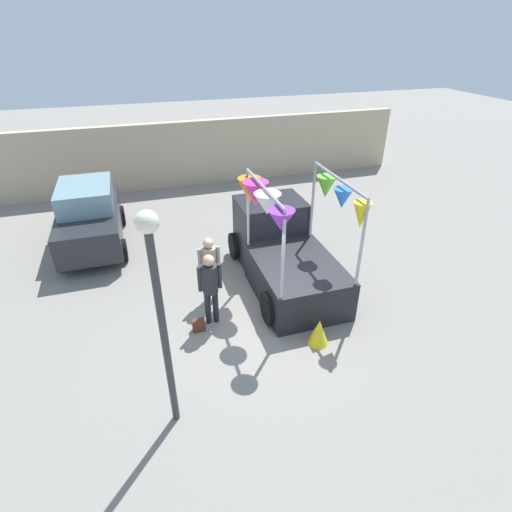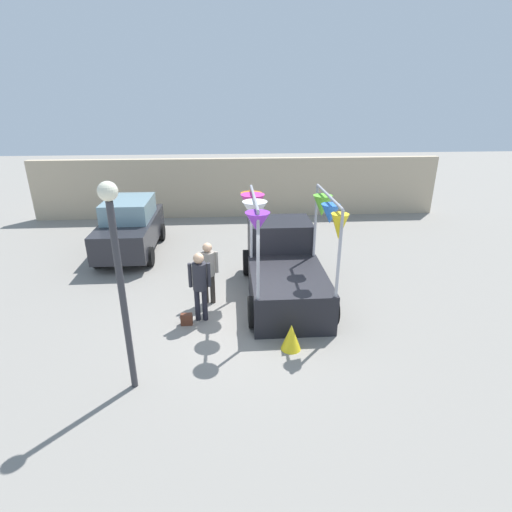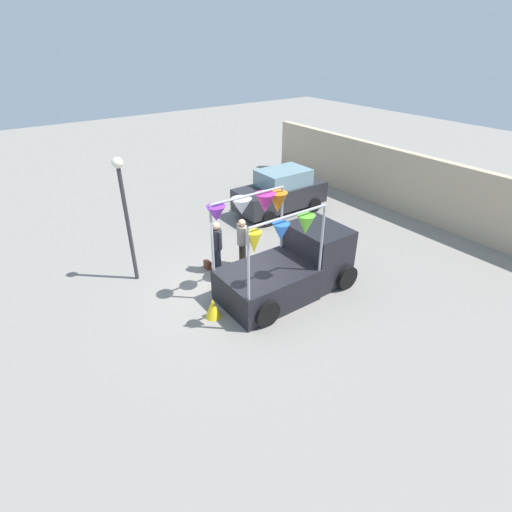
{
  "view_description": "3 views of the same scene",
  "coord_description": "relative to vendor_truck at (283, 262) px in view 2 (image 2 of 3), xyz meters",
  "views": [
    {
      "loc": [
        -2.39,
        -7.12,
        5.96
      ],
      "look_at": [
        0.07,
        0.74,
        1.12
      ],
      "focal_mm": 28.0,
      "sensor_mm": 36.0,
      "label": 1
    },
    {
      "loc": [
        -0.46,
        -8.63,
        5.16
      ],
      "look_at": [
        0.18,
        0.58,
        1.43
      ],
      "focal_mm": 28.0,
      "sensor_mm": 36.0,
      "label": 2
    },
    {
      "loc": [
        8.69,
        -5.55,
        6.92
      ],
      "look_at": [
        0.38,
        0.42,
        1.16
      ],
      "focal_mm": 28.0,
      "sensor_mm": 36.0,
      "label": 3
    }
  ],
  "objects": [
    {
      "name": "folded_kite_bundle_sunflower",
      "position": [
        -0.15,
        -2.71,
        -0.61
      ],
      "size": [
        0.58,
        0.58,
        0.6
      ],
      "primitive_type": "cone",
      "rotation": [
        0.0,
        0.0,
        1.15
      ],
      "color": "yellow",
      "rests_on": "ground"
    },
    {
      "name": "person_customer",
      "position": [
        -2.17,
        -1.34,
        0.16
      ],
      "size": [
        0.53,
        0.34,
        1.77
      ],
      "color": "black",
      "rests_on": "ground"
    },
    {
      "name": "brick_boundary_wall",
      "position": [
        -0.97,
        7.8,
        0.39
      ],
      "size": [
        18.0,
        0.36,
        2.6
      ],
      "primitive_type": "cube",
      "color": "tan",
      "rests_on": "ground"
    },
    {
      "name": "vendor_truck",
      "position": [
        0.0,
        0.0,
        0.0
      ],
      "size": [
        2.47,
        4.08,
        3.02
      ],
      "color": "black",
      "rests_on": "ground"
    },
    {
      "name": "street_lamp",
      "position": [
        -3.31,
        -3.69,
        1.65
      ],
      "size": [
        0.32,
        0.32,
        3.93
      ],
      "color": "#333338",
      "rests_on": "ground"
    },
    {
      "name": "parked_car",
      "position": [
        -4.86,
        3.45,
        0.03
      ],
      "size": [
        1.88,
        4.0,
        1.88
      ],
      "color": "#26262B",
      "rests_on": "ground"
    },
    {
      "name": "ground_plane",
      "position": [
        -0.97,
        -1.35,
        -0.91
      ],
      "size": [
        60.0,
        60.0,
        0.0
      ],
      "primitive_type": "plane",
      "color": "gray"
    },
    {
      "name": "handbag",
      "position": [
        -2.52,
        -1.54,
        -0.77
      ],
      "size": [
        0.28,
        0.16,
        0.28
      ],
      "primitive_type": "cube",
      "color": "#592D1E",
      "rests_on": "ground"
    },
    {
      "name": "person_vendor",
      "position": [
        -2.01,
        -0.47,
        0.12
      ],
      "size": [
        0.53,
        0.34,
        1.7
      ],
      "color": "#2D2823",
      "rests_on": "ground"
    }
  ]
}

